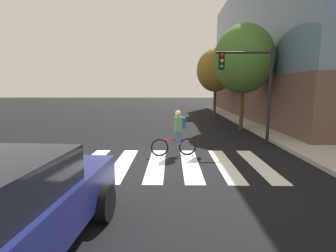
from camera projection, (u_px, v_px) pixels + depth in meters
ground_plane at (144, 164)px, 8.26m from camera, size 120.00×120.00×0.00m
crosswalk_stripes at (156, 164)px, 8.25m from camera, size 7.26×3.62×0.01m
cyclist at (177, 133)px, 9.19m from camera, size 1.70×0.39×1.69m
traffic_light_near at (252, 79)px, 10.90m from camera, size 2.47×0.28×4.20m
fire_hydrant at (289, 124)px, 13.63m from camera, size 0.33×0.22×0.78m
street_tree_near at (244, 59)px, 14.62m from camera, size 3.47×3.47×6.16m
street_tree_mid at (216, 70)px, 22.94m from camera, size 3.43×3.43×6.10m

